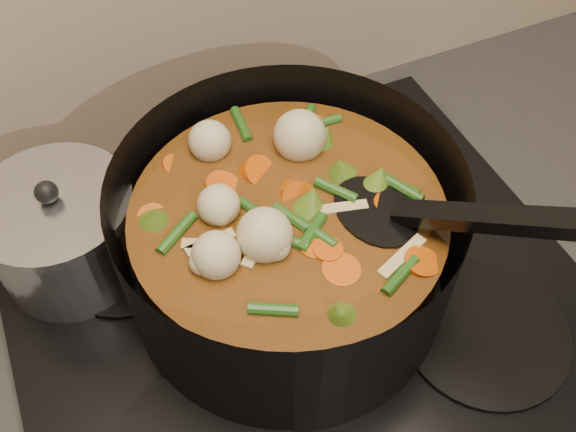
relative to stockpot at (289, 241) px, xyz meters
name	(u,v)px	position (x,y,z in m)	size (l,w,h in m)	color
stovetop	(298,295)	(0.01, -0.01, -0.09)	(0.62, 0.54, 0.03)	black
stockpot	(289,241)	(0.00, 0.00, 0.00)	(0.45, 0.45, 0.25)	black
saucepan	(65,233)	(-0.21, 0.13, -0.02)	(0.17, 0.17, 0.14)	silver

